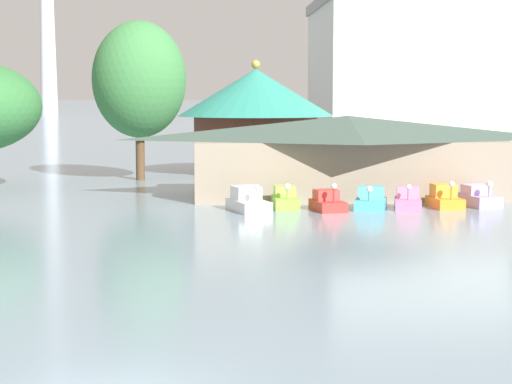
{
  "coord_description": "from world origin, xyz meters",
  "views": [
    {
      "loc": [
        1.88,
        -18.82,
        6.39
      ],
      "look_at": [
        4.12,
        20.27,
        2.13
      ],
      "focal_mm": 63.14,
      "sensor_mm": 36.0,
      "label": 1
    }
  ],
  "objects": [
    {
      "name": "pedal_boat_white",
      "position": [
        4.24,
        30.1,
        0.53
      ],
      "size": [
        2.5,
        3.34,
        1.59
      ],
      "rotation": [
        0.0,
        0.0,
        -1.24
      ],
      "color": "white",
      "rests_on": "ground"
    },
    {
      "name": "pedal_boat_cyan",
      "position": [
        11.14,
        30.63,
        0.49
      ],
      "size": [
        2.26,
        2.97,
        1.41
      ],
      "rotation": [
        0.0,
        0.0,
        -1.82
      ],
      "color": "#4CB7CC",
      "rests_on": "ground"
    },
    {
      "name": "pedal_boat_lavender",
      "position": [
        17.54,
        31.55,
        0.49
      ],
      "size": [
        2.1,
        3.06,
        1.58
      ],
      "rotation": [
        0.0,
        0.0,
        -1.35
      ],
      "color": "#B299D8",
      "rests_on": "ground"
    },
    {
      "name": "pedal_boat_orange",
      "position": [
        15.46,
        31.09,
        0.52
      ],
      "size": [
        1.66,
        2.73,
        1.6
      ],
      "rotation": [
        0.0,
        0.0,
        -1.5
      ],
      "color": "orange",
      "rests_on": "ground"
    },
    {
      "name": "pedal_boat_lime",
      "position": [
        6.4,
        31.37,
        0.5
      ],
      "size": [
        1.4,
        2.81,
        1.5
      ],
      "rotation": [
        0.0,
        0.0,
        -1.55
      ],
      "color": "#8CCC3F",
      "rests_on": "ground"
    },
    {
      "name": "pedal_boat_pink",
      "position": [
        13.21,
        30.48,
        0.5
      ],
      "size": [
        1.8,
        2.43,
        1.49
      ],
      "rotation": [
        0.0,
        0.0,
        -1.76
      ],
      "color": "pink",
      "rests_on": "ground"
    },
    {
      "name": "boathouse",
      "position": [
        10.83,
        37.14,
        2.65
      ],
      "size": [
        20.62,
        9.17,
        5.05
      ],
      "color": "gray",
      "rests_on": "ground"
    },
    {
      "name": "shoreline_tree_mid",
      "position": [
        -2.93,
        48.68,
        7.47
      ],
      "size": [
        6.97,
        6.97,
        11.81
      ],
      "color": "brown",
      "rests_on": "ground"
    },
    {
      "name": "background_building_block",
      "position": [
        25.35,
        69.51,
        7.88
      ],
      "size": [
        24.9,
        19.72,
        15.72
      ],
      "color": "silver",
      "rests_on": "ground"
    },
    {
      "name": "green_roof_pavilion",
      "position": [
        6.01,
        53.67,
        4.71
      ],
      "size": [
        12.61,
        12.61,
        9.11
      ],
      "color": "brown",
      "rests_on": "ground"
    },
    {
      "name": "pedal_boat_red",
      "position": [
        8.65,
        30.15,
        0.45
      ],
      "size": [
        1.91,
        2.75,
        1.6
      ],
      "rotation": [
        0.0,
        0.0,
        -1.38
      ],
      "color": "red",
      "rests_on": "ground"
    }
  ]
}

